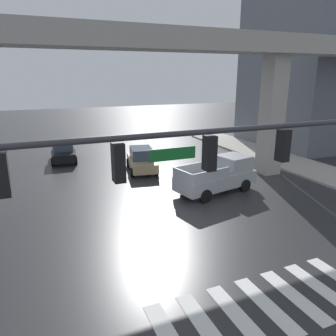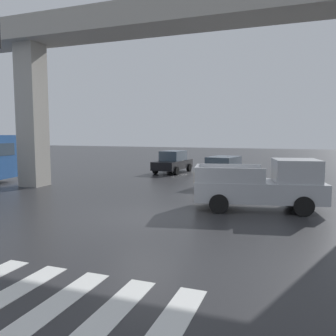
% 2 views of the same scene
% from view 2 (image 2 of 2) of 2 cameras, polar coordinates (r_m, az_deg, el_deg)
% --- Properties ---
extents(ground_plane, '(120.00, 120.00, 0.00)m').
position_cam_2_polar(ground_plane, '(12.92, -3.83, -8.23)').
color(ground_plane, '#2D2D30').
extents(crosswalk_stripes, '(7.15, 2.80, 0.01)m').
position_cam_2_polar(crosswalk_stripes, '(7.82, -24.36, -18.28)').
color(crosswalk_stripes, silver).
rests_on(crosswalk_stripes, ground).
extents(elevated_overpass, '(48.18, 2.46, 9.39)m').
position_cam_2_polar(elevated_overpass, '(17.89, 2.97, 21.67)').
color(elevated_overpass, '#ADA89E').
rests_on(elevated_overpass, ground).
extents(pickup_truck, '(5.38, 2.89, 2.08)m').
position_cam_2_polar(pickup_truck, '(14.63, 15.79, -2.84)').
color(pickup_truck, '#A8AAAF').
rests_on(pickup_truck, ground).
extents(sedan_tan, '(2.53, 4.55, 1.72)m').
position_cam_2_polar(sedan_tan, '(21.00, 9.06, -0.50)').
color(sedan_tan, tan).
rests_on(sedan_tan, ground).
extents(sedan_black, '(2.21, 4.42, 1.72)m').
position_cam_2_polar(sedan_black, '(27.36, 0.81, 1.03)').
color(sedan_black, black).
rests_on(sedan_black, ground).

